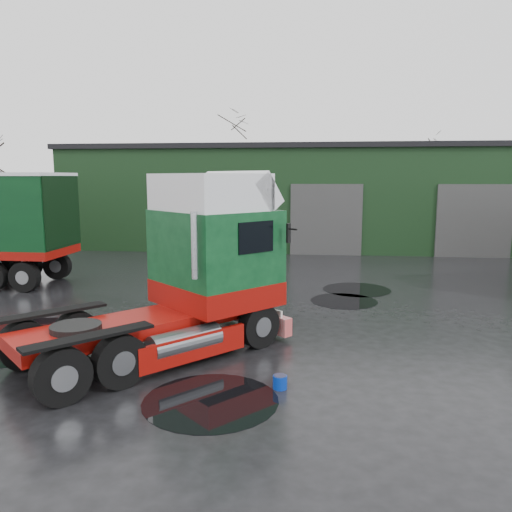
{
  "coord_description": "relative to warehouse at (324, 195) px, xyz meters",
  "views": [
    {
      "loc": [
        1.23,
        -14.33,
        4.38
      ],
      "look_at": [
        -0.67,
        2.45,
        1.7
      ],
      "focal_mm": 35.0,
      "sensor_mm": 36.0,
      "label": 1
    }
  ],
  "objects": [
    {
      "name": "puddle_0",
      "position": [
        -2.7,
        -25.21,
        -3.15
      ],
      "size": [
        2.71,
        2.71,
        0.01
      ],
      "primitive_type": "cylinder",
      "color": "black",
      "rests_on": "ground"
    },
    {
      "name": "ground",
      "position": [
        -2.0,
        -20.0,
        -3.16
      ],
      "size": [
        100.0,
        100.0,
        0.0
      ],
      "primitive_type": "plane",
      "color": "black"
    },
    {
      "name": "tree_back_b",
      "position": [
        8.0,
        10.0,
        0.59
      ],
      "size": [
        4.4,
        4.4,
        7.5
      ],
      "primitive_type": null,
      "color": "black",
      "rests_on": "ground"
    },
    {
      "name": "puddle_2",
      "position": [
        -8.67,
        -22.11,
        -3.15
      ],
      "size": [
        4.3,
        4.3,
        0.01
      ],
      "primitive_type": "cylinder",
      "color": "black",
      "rests_on": "ground"
    },
    {
      "name": "tree_back_a",
      "position": [
        -8.0,
        10.0,
        1.59
      ],
      "size": [
        4.4,
        4.4,
        9.5
      ],
      "primitive_type": null,
      "color": "black",
      "rests_on": "ground"
    },
    {
      "name": "warehouse",
      "position": [
        0.0,
        0.0,
        0.0
      ],
      "size": [
        32.4,
        12.4,
        6.3
      ],
      "color": "black",
      "rests_on": "ground"
    },
    {
      "name": "wash_bucket",
      "position": [
        -1.38,
        -24.46,
        -3.02
      ],
      "size": [
        0.3,
        0.3,
        0.28
      ],
      "primitive_type": "cylinder",
      "rotation": [
        0.0,
        0.0,
        0.0
      ],
      "color": "#072A9F",
      "rests_on": "ground"
    },
    {
      "name": "puddle_4",
      "position": [
        0.41,
        -16.77,
        -3.15
      ],
      "size": [
        2.37,
        2.37,
        0.01
      ],
      "primitive_type": "cylinder",
      "color": "black",
      "rests_on": "ground"
    },
    {
      "name": "hero_tractor",
      "position": [
        -4.69,
        -23.0,
        -0.9
      ],
      "size": [
        7.21,
        7.44,
        4.52
      ],
      "primitive_type": null,
      "rotation": [
        0.0,
        0.0,
        -0.75
      ],
      "color": "#0F4420",
      "rests_on": "ground"
    },
    {
      "name": "puddle_1",
      "position": [
        1.02,
        -14.86,
        -3.15
      ],
      "size": [
        2.64,
        2.64,
        0.01
      ],
      "primitive_type": "cylinder",
      "color": "black",
      "rests_on": "ground"
    }
  ]
}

